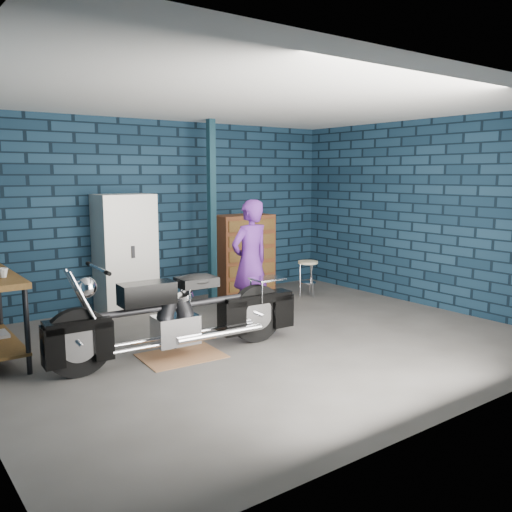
{
  "coord_description": "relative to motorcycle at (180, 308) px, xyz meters",
  "views": [
    {
      "loc": [
        -3.62,
        -4.85,
        1.92
      ],
      "look_at": [
        0.15,
        0.3,
        0.95
      ],
      "focal_mm": 38.0,
      "sensor_mm": 36.0,
      "label": 1
    }
  ],
  "objects": [
    {
      "name": "ground",
      "position": [
        1.0,
        -0.08,
        -0.52
      ],
      "size": [
        6.0,
        6.0,
        0.0
      ],
      "primitive_type": "plane",
      "color": "#52504D",
      "rests_on": "ground"
    },
    {
      "name": "shop_stool",
      "position": [
        2.98,
        1.34,
        -0.24
      ],
      "size": [
        0.41,
        0.41,
        0.57
      ],
      "primitive_type": null,
      "rotation": [
        0.0,
        0.0,
        0.39
      ],
      "color": "#C2B892",
      "rests_on": "ground"
    },
    {
      "name": "tool_chest",
      "position": [
        2.3,
        2.15,
        0.11
      ],
      "size": [
        0.96,
        0.53,
        1.27
      ],
      "primitive_type": "cube",
      "color": "brown",
      "rests_on": "ground"
    },
    {
      "name": "support_post",
      "position": [
        1.55,
        1.87,
        0.83
      ],
      "size": [
        0.1,
        0.1,
        2.7
      ],
      "primitive_type": "cube",
      "color": "#122E3A",
      "rests_on": "ground"
    },
    {
      "name": "person",
      "position": [
        1.37,
        0.66,
        0.27
      ],
      "size": [
        0.62,
        0.44,
        1.6
      ],
      "primitive_type": "imported",
      "rotation": [
        0.0,
        0.0,
        3.25
      ],
      "color": "#52207B",
      "rests_on": "ground"
    },
    {
      "name": "room_walls",
      "position": [
        1.0,
        0.47,
        1.38
      ],
      "size": [
        6.02,
        5.01,
        2.71
      ],
      "color": "#0E2030",
      "rests_on": "ground"
    },
    {
      "name": "cup_b",
      "position": [
        -1.55,
        0.76,
        0.43
      ],
      "size": [
        0.11,
        0.11,
        0.09
      ],
      "primitive_type": "imported",
      "rotation": [
        0.0,
        0.0,
        0.14
      ],
      "color": "#C2B892",
      "rests_on": "workbench"
    },
    {
      "name": "motorcycle",
      "position": [
        0.0,
        0.0,
        0.0
      ],
      "size": [
        2.42,
        0.79,
        1.05
      ],
      "primitive_type": null,
      "rotation": [
        0.0,
        0.0,
        -0.06
      ],
      "color": "black",
      "rests_on": "ground"
    },
    {
      "name": "drip_mat",
      "position": [
        0.0,
        0.0,
        -0.52
      ],
      "size": [
        0.88,
        0.68,
        0.01
      ],
      "primitive_type": "cube",
      "rotation": [
        0.0,
        0.0,
        -0.06
      ],
      "color": "brown",
      "rests_on": "ground"
    },
    {
      "name": "locker",
      "position": [
        0.3,
        2.15,
        0.3
      ],
      "size": [
        0.77,
        0.55,
        1.65
      ],
      "primitive_type": "cube",
      "color": "silver",
      "rests_on": "ground"
    }
  ]
}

